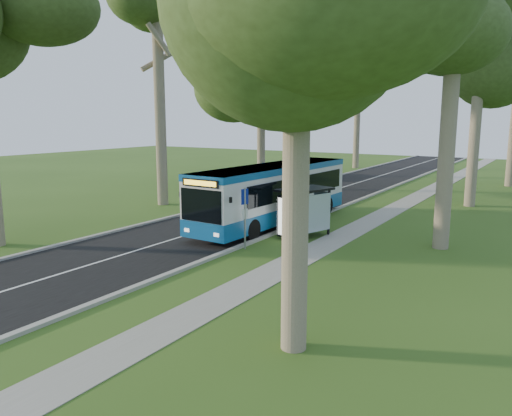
{
  "coord_description": "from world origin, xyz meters",
  "views": [
    {
      "loc": [
        11.81,
        -16.33,
        5.64
      ],
      "look_at": [
        0.07,
        2.6,
        1.6
      ],
      "focal_mm": 35.0,
      "sensor_mm": 36.0,
      "label": 1
    }
  ],
  "objects_px": {
    "bus_stop_sign": "(245,211)",
    "car_silver": "(318,169)",
    "litter_bin": "(292,231)",
    "car_white": "(296,171)",
    "bus_shelter": "(303,204)",
    "bus": "(274,194)"
  },
  "relations": [
    {
      "from": "bus",
      "to": "bus_stop_sign",
      "type": "height_order",
      "value": "bus"
    },
    {
      "from": "bus_stop_sign",
      "to": "bus_shelter",
      "type": "bearing_deg",
      "value": 82.72
    },
    {
      "from": "bus",
      "to": "bus_stop_sign",
      "type": "bearing_deg",
      "value": -71.43
    },
    {
      "from": "bus_shelter",
      "to": "car_silver",
      "type": "bearing_deg",
      "value": 131.2
    },
    {
      "from": "car_silver",
      "to": "bus",
      "type": "bearing_deg",
      "value": -94.76
    },
    {
      "from": "bus_stop_sign",
      "to": "litter_bin",
      "type": "bearing_deg",
      "value": 79.06
    },
    {
      "from": "bus_shelter",
      "to": "litter_bin",
      "type": "height_order",
      "value": "bus_shelter"
    },
    {
      "from": "litter_bin",
      "to": "bus",
      "type": "bearing_deg",
      "value": 132.57
    },
    {
      "from": "bus",
      "to": "litter_bin",
      "type": "height_order",
      "value": "bus"
    },
    {
      "from": "litter_bin",
      "to": "car_white",
      "type": "height_order",
      "value": "car_white"
    },
    {
      "from": "bus_stop_sign",
      "to": "litter_bin",
      "type": "height_order",
      "value": "bus_stop_sign"
    },
    {
      "from": "bus",
      "to": "litter_bin",
      "type": "distance_m",
      "value": 4.01
    },
    {
      "from": "bus_stop_sign",
      "to": "car_silver",
      "type": "bearing_deg",
      "value": 123.17
    },
    {
      "from": "bus_shelter",
      "to": "car_silver",
      "type": "distance_m",
      "value": 25.78
    },
    {
      "from": "bus_stop_sign",
      "to": "car_white",
      "type": "bearing_deg",
      "value": 127.09
    },
    {
      "from": "car_silver",
      "to": "car_white",
      "type": "bearing_deg",
      "value": -121.78
    },
    {
      "from": "litter_bin",
      "to": "car_white",
      "type": "bearing_deg",
      "value": 116.9
    },
    {
      "from": "bus_stop_sign",
      "to": "litter_bin",
      "type": "xyz_separation_m",
      "value": [
        1.1,
        2.28,
        -1.16
      ]
    },
    {
      "from": "litter_bin",
      "to": "bus_stop_sign",
      "type": "bearing_deg",
      "value": -115.78
    },
    {
      "from": "car_silver",
      "to": "bus_shelter",
      "type": "bearing_deg",
      "value": -90.39
    },
    {
      "from": "bus_shelter",
      "to": "car_silver",
      "type": "relative_size",
      "value": 0.69
    },
    {
      "from": "bus_shelter",
      "to": "car_white",
      "type": "xyz_separation_m",
      "value": [
        -10.68,
        19.93,
        -0.79
      ]
    }
  ]
}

